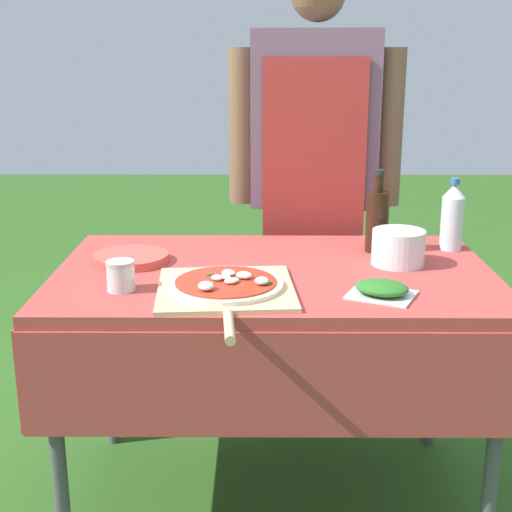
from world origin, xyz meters
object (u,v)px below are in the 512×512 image
object	(u,v)px
mixing_tub	(398,247)
herb_container	(382,289)
person_cook	(314,164)
oil_bottle	(377,219)
plate_stack	(131,258)
water_bottle	(452,216)
prep_table	(274,297)
pizza_on_peel	(226,287)
sauce_jar	(121,277)

from	to	relation	value
mixing_tub	herb_container	bearing A→B (deg)	-108.29
person_cook	mixing_tub	xyz separation A→B (m)	(0.21, -0.54, -0.16)
oil_bottle	plate_stack	size ratio (longest dim) A/B	1.14
water_bottle	mixing_tub	world-z (taller)	water_bottle
water_bottle	herb_container	size ratio (longest dim) A/B	1.11
person_cook	herb_container	xyz separation A→B (m)	(0.12, -0.82, -0.19)
prep_table	water_bottle	distance (m)	0.64
prep_table	plate_stack	world-z (taller)	plate_stack
prep_table	mixing_tub	world-z (taller)	mixing_tub
oil_bottle	plate_stack	world-z (taller)	oil_bottle
prep_table	person_cook	xyz separation A→B (m)	(0.15, 0.59, 0.30)
pizza_on_peel	oil_bottle	distance (m)	0.61
water_bottle	person_cook	bearing A→B (deg)	137.94
oil_bottle	herb_container	bearing A→B (deg)	-96.92
oil_bottle	mixing_tub	size ratio (longest dim) A/B	1.66
water_bottle	plate_stack	world-z (taller)	water_bottle
plate_stack	sauce_jar	xyz separation A→B (m)	(0.02, -0.26, 0.02)
pizza_on_peel	water_bottle	distance (m)	0.82
water_bottle	mixing_tub	bearing A→B (deg)	-140.05
prep_table	sauce_jar	world-z (taller)	sauce_jar
oil_bottle	plate_stack	xyz separation A→B (m)	(-0.75, -0.12, -0.09)
person_cook	oil_bottle	size ratio (longest dim) A/B	6.37
water_bottle	plate_stack	bearing A→B (deg)	-171.45
mixing_tub	prep_table	bearing A→B (deg)	-171.81
oil_bottle	water_bottle	distance (m)	0.24
prep_table	pizza_on_peel	world-z (taller)	pizza_on_peel
prep_table	plate_stack	xyz separation A→B (m)	(-0.43, 0.07, 0.10)
person_cook	plate_stack	world-z (taller)	person_cook
mixing_tub	plate_stack	distance (m)	0.80
pizza_on_peel	mixing_tub	size ratio (longest dim) A/B	3.46
water_bottle	herb_container	bearing A→B (deg)	-123.03
pizza_on_peel	plate_stack	bearing A→B (deg)	133.18
oil_bottle	herb_container	size ratio (longest dim) A/B	1.26
prep_table	oil_bottle	xyz separation A→B (m)	(0.33, 0.19, 0.19)
herb_container	sauce_jar	size ratio (longest dim) A/B	2.54
herb_container	mixing_tub	size ratio (longest dim) A/B	1.32
water_bottle	sauce_jar	bearing A→B (deg)	-157.30
prep_table	mixing_tub	bearing A→B (deg)	8.19
mixing_tub	sauce_jar	xyz separation A→B (m)	(-0.78, -0.24, -0.02)
water_bottle	oil_bottle	bearing A→B (deg)	-174.02
prep_table	oil_bottle	distance (m)	0.42
mixing_tub	plate_stack	bearing A→B (deg)	178.77
pizza_on_peel	person_cook	bearing A→B (deg)	65.99
plate_stack	mixing_tub	bearing A→B (deg)	-1.23
water_bottle	pizza_on_peel	bearing A→B (deg)	-148.77
prep_table	water_bottle	world-z (taller)	water_bottle
person_cook	oil_bottle	world-z (taller)	person_cook
person_cook	herb_container	world-z (taller)	person_cook
person_cook	sauce_jar	xyz separation A→B (m)	(-0.56, -0.78, -0.18)
pizza_on_peel	herb_container	world-z (taller)	pizza_on_peel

